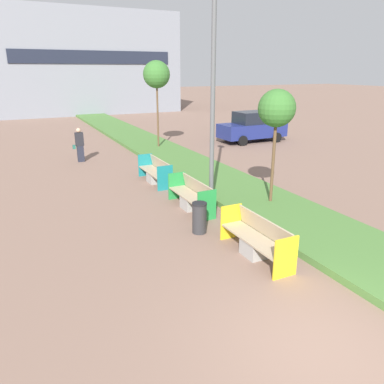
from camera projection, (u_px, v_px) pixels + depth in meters
ground_plane at (323, 351)px, 6.03m from camera, size 180.00×180.00×0.00m
planter_grass_strip at (187, 164)px, 17.58m from camera, size 2.80×120.00×0.18m
building_backdrop at (86, 63)px, 39.01m from camera, size 17.81×8.45×9.88m
bench_yellow_frame at (257, 241)px, 9.03m from camera, size 0.65×2.28×0.94m
bench_green_frame at (192, 198)px, 12.11m from camera, size 0.65×2.28×0.94m
bench_teal_frame at (156, 173)px, 14.94m from camera, size 0.65×2.27×0.94m
litter_bin at (199, 218)px, 10.29m from camera, size 0.41×0.41×0.87m
street_lamp_post at (213, 75)px, 11.02m from camera, size 0.24×0.44×7.55m
sapling_tree_near at (277, 109)px, 11.47m from camera, size 1.16×1.16×3.77m
sapling_tree_far at (157, 75)px, 20.02m from camera, size 1.45×1.45×4.80m
pedestrian_walking at (80, 145)px, 18.19m from camera, size 0.53×0.24×1.65m
parked_car_distant at (252, 127)px, 23.31m from camera, size 4.23×2.00×1.86m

